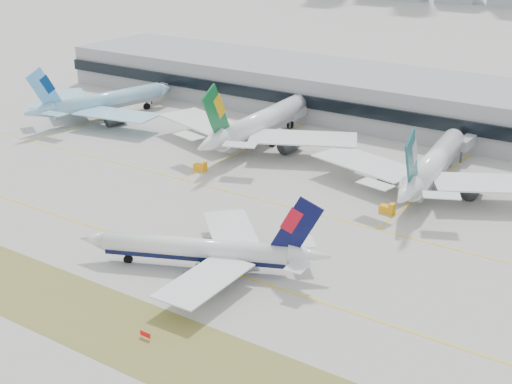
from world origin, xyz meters
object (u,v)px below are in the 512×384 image
Objects in this scene: widebody_korean at (102,103)px; widebody_eva at (259,124)px; widebody_cathay at (432,166)px; taxiing_airliner at (204,250)px; terminal at (417,102)px.

widebody_eva is at bearing -72.27° from widebody_korean.
taxiing_airliner is at bearing 155.80° from widebody_cathay.
taxiing_airliner is at bearing -157.95° from widebody_eva.
widebody_cathay is 0.22× the size of terminal.
taxiing_airliner is 118.46m from widebody_korean.
widebody_eva reaches higher than taxiing_airliner.
terminal is at bearing -37.01° from widebody_eva.
widebody_korean is 106.34m from terminal.
terminal is (-26.18, 53.66, 1.55)m from widebody_cathay.
taxiing_airliner is 0.84× the size of widebody_korean.
taxiing_airliner is 82.01m from widebody_eva.
widebody_eva is at bearing 77.11° from widebody_cathay.
widebody_cathay reaches higher than taxiing_airliner.
terminal is (91.62, 53.94, 1.86)m from widebody_korean.
widebody_eva is (60.78, 5.79, 0.79)m from widebody_korean.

